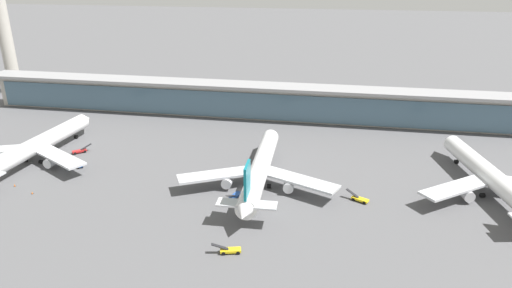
% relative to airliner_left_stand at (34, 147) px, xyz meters
% --- Properties ---
extents(ground_plane, '(1200.00, 1200.00, 0.00)m').
position_rel_airliner_left_stand_xyz_m(ground_plane, '(74.12, -7.74, -5.25)').
color(ground_plane, '#515154').
extents(airliner_left_stand, '(48.05, 62.61, 16.67)m').
position_rel_airliner_left_stand_xyz_m(airliner_left_stand, '(0.00, 0.00, 0.00)').
color(airliner_left_stand, white).
rests_on(airliner_left_stand, ground).
extents(airliner_centre_stand, '(48.13, 62.54, 16.67)m').
position_rel_airliner_left_stand_xyz_m(airliner_centre_stand, '(77.85, -3.96, 0.00)').
color(airliner_centre_stand, white).
rests_on(airliner_centre_stand, ground).
extents(airliner_right_stand, '(47.05, 62.08, 16.67)m').
position_rel_airliner_left_stand_xyz_m(airliner_right_stand, '(144.80, 2.10, 0.00)').
color(airliner_right_stand, white).
rests_on(airliner_right_stand, ground).
extents(service_truck_near_nose_red, '(5.89, 5.64, 2.70)m').
position_rel_airliner_left_stand_xyz_m(service_truck_near_nose_red, '(10.71, 9.33, -4.44)').
color(service_truck_near_nose_red, '#B21E1E').
rests_on(service_truck_near_nose_red, ground).
extents(service_truck_under_wing_blue, '(3.46, 6.88, 2.70)m').
position_rel_airliner_left_stand_xyz_m(service_truck_under_wing_blue, '(72.38, -13.66, -4.44)').
color(service_truck_under_wing_blue, '#234C9E').
rests_on(service_truck_under_wing_blue, ground).
extents(service_truck_mid_apron_yellow, '(6.92, 3.03, 2.70)m').
position_rel_airliner_left_stand_xyz_m(service_truck_mid_apron_yellow, '(77.17, -39.81, -4.44)').
color(service_truck_mid_apron_yellow, yellow).
rests_on(service_truck_mid_apron_yellow, ground).
extents(service_truck_by_tail_blue, '(3.13, 3.29, 2.05)m').
position_rel_airliner_left_stand_xyz_m(service_truck_by_tail_blue, '(17.22, -2.08, -4.37)').
color(service_truck_by_tail_blue, '#234C9E').
rests_on(service_truck_by_tail_blue, ground).
extents(service_truck_on_taxiway_yellow, '(6.67, 4.32, 2.70)m').
position_rel_airliner_left_stand_xyz_m(service_truck_on_taxiway_yellow, '(107.31, -8.97, -4.44)').
color(service_truck_on_taxiway_yellow, yellow).
rests_on(service_truck_on_taxiway_yellow, ground).
extents(terminal_building, '(265.96, 12.80, 15.20)m').
position_rel_airliner_left_stand_xyz_m(terminal_building, '(74.12, 60.20, 2.62)').
color(terminal_building, '#B2ADA3').
rests_on(terminal_building, ground).
extents(control_tower, '(12.00, 12.00, 65.73)m').
position_rel_airliner_left_stand_xyz_m(control_tower, '(-66.84, 79.50, 30.68)').
color(control_tower, '#B2ADA3').
rests_on(control_tower, ground).
extents(safety_cone_bravo, '(0.62, 0.62, 0.70)m').
position_rel_airliner_left_stand_xyz_m(safety_cone_bravo, '(13.58, -21.77, -4.93)').
color(safety_cone_bravo, orange).
rests_on(safety_cone_bravo, ground).
extents(safety_cone_delta, '(0.62, 0.62, 0.70)m').
position_rel_airliner_left_stand_xyz_m(safety_cone_delta, '(5.33, -18.35, -4.93)').
color(safety_cone_delta, orange).
rests_on(safety_cone_delta, ground).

